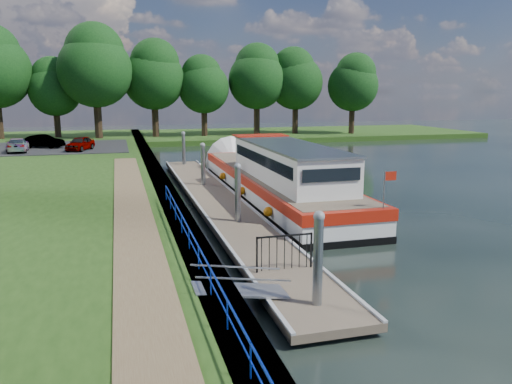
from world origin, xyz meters
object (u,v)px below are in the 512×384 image
object	(u,v)px
pontoon	(218,204)
car_c	(18,145)
barge	(271,177)
car_b	(44,141)
car_a	(80,143)

from	to	relation	value
pontoon	car_c	size ratio (longest dim) A/B	7.37
pontoon	car_c	bearing A→B (deg)	121.19
pontoon	barge	distance (m)	4.33
pontoon	barge	world-z (taller)	barge
pontoon	car_b	bearing A→B (deg)	115.07
pontoon	barge	bearing A→B (deg)	31.89
barge	car_a	distance (m)	22.64
pontoon	car_b	world-z (taller)	car_b
car_c	pontoon	bearing A→B (deg)	115.77
pontoon	car_c	world-z (taller)	car_c
barge	car_b	bearing A→B (deg)	124.04
barge	car_a	xyz separation A→B (m)	(-11.71, 19.38, 0.36)
car_b	car_a	bearing A→B (deg)	-107.73
pontoon	car_c	distance (m)	25.58
pontoon	car_a	xyz separation A→B (m)	(-8.11, 21.62, 1.26)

